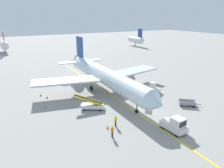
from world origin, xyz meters
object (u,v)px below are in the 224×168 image
Objects in this scene: airliner at (104,75)px; baggage_cart_loaded at (187,103)px; pushback_tug at (175,125)px; safety_cone_nose_right at (46,107)px; safety_cone_wingtip_left at (107,127)px; safety_cone_nose_left at (47,97)px; baggage_tug_near_wing at (154,88)px; safety_cone_wingtip_right at (41,95)px; ground_crew_marshaller at (112,131)px; belt_loader_aft_hold at (92,105)px; belt_loader_forward_hold at (145,96)px; ground_crew_wing_walker at (116,120)px.

baggage_cart_loaded is (9.20, -14.05, -2.95)m from airliner.
pushback_tug is 8.43× the size of safety_cone_nose_right.
safety_cone_wingtip_left is at bearing -115.48° from airliner.
safety_cone_nose_left is at bearing 106.59° from safety_cone_wingtip_left.
safety_cone_nose_right is at bearing 171.44° from baggage_tug_near_wing.
airliner reaches higher than baggage_cart_loaded.
safety_cone_wingtip_right is (0.40, 6.12, 0.00)m from safety_cone_nose_right.
safety_cone_nose_left is (-4.19, 17.92, -0.69)m from ground_crew_marshaller.
belt_loader_aft_hold is 16.67m from baggage_cart_loaded.
baggage_cart_loaded reaches higher than safety_cone_wingtip_right.
safety_cone_wingtip_right is (-20.68, 9.29, -0.71)m from baggage_tug_near_wing.
ground_crew_marshaller is at bearing -113.82° from airliner.
safety_cone_nose_right is at bearing -167.78° from airliner.
baggage_tug_near_wing is 17.26m from safety_cone_wingtip_left.
safety_cone_nose_left is 1.00× the size of safety_cone_wingtip_right.
airliner is at bearing 92.72° from pushback_tug.
belt_loader_forward_hold is 0.99× the size of belt_loader_aft_hold.
ground_crew_wing_walker is (-13.84, -8.16, -0.02)m from baggage_tug_near_wing.
safety_cone_nose_left is at bearing 121.76° from belt_loader_aft_hold.
ground_crew_wing_walker is 1.51m from safety_cone_wingtip_left.
ground_crew_wing_walker is 3.86× the size of safety_cone_wingtip_right.
safety_cone_wingtip_right is (-5.01, 19.70, -0.69)m from ground_crew_marshaller.
safety_cone_wingtip_left is (-15.92, -0.05, -0.25)m from baggage_cart_loaded.
pushback_tug is at bearing -50.71° from safety_cone_nose_right.
baggage_tug_near_wing is at bearing 4.93° from belt_loader_aft_hold.
ground_crew_wing_walker is (-6.29, 5.22, -0.08)m from pushback_tug.
ground_crew_marshaller is at bearing -146.40° from baggage_tug_near_wing.
airliner reaches higher than baggage_tug_near_wing.
safety_cone_wingtip_right is at bearing 164.52° from airliner.
belt_loader_aft_hold is (-14.44, -1.24, -0.15)m from baggage_tug_near_wing.
belt_loader_aft_hold is at bearing -129.86° from airliner.
safety_cone_nose_right is at bearing 111.74° from ground_crew_marshaller.
ground_crew_marshaller is at bearing 159.94° from pushback_tug.
airliner is 12.91× the size of baggage_tug_near_wing.
belt_loader_forward_hold is 11.11× the size of safety_cone_nose_left.
belt_loader_aft_hold reaches higher than safety_cone_wingtip_right.
safety_cone_nose_right is 12.80m from safety_cone_wingtip_left.
airliner reaches higher than pushback_tug.
belt_loader_forward_hold is 20.37m from safety_cone_wingtip_right.
belt_loader_forward_hold is (4.30, -8.52, -2.64)m from airliner.
airliner is at bearing -15.48° from safety_cone_wingtip_right.
ground_crew_wing_walker is 16.79m from safety_cone_nose_left.
safety_cone_nose_right is (-13.54, 16.55, -0.77)m from pushback_tug.
belt_loader_forward_hold reaches higher than baggage_cart_loaded.
belt_loader_forward_hold is (3.38, 10.76, -0.22)m from pushback_tug.
baggage_tug_near_wing is 21.33m from safety_cone_nose_right.
ground_crew_marshaller is (-8.12, 2.96, -0.08)m from pushback_tug.
safety_cone_wingtip_left is at bearing -62.54° from safety_cone_nose_right.
safety_cone_nose_right is (-21.08, 3.18, -0.71)m from baggage_tug_near_wing.
safety_cone_nose_left is (-12.31, 20.88, -0.77)m from pushback_tug.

